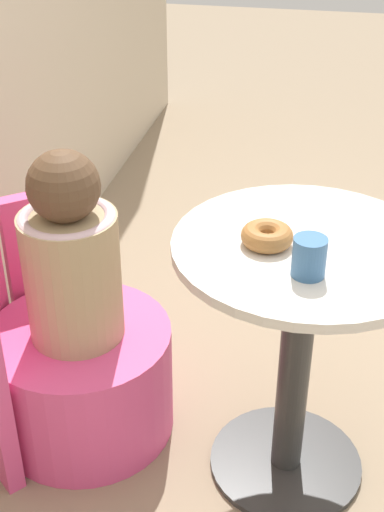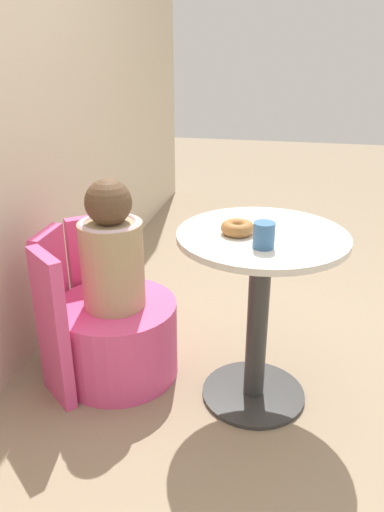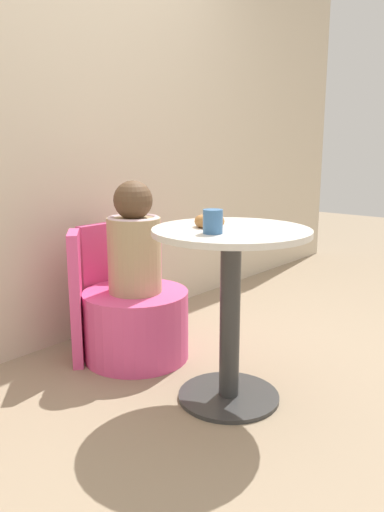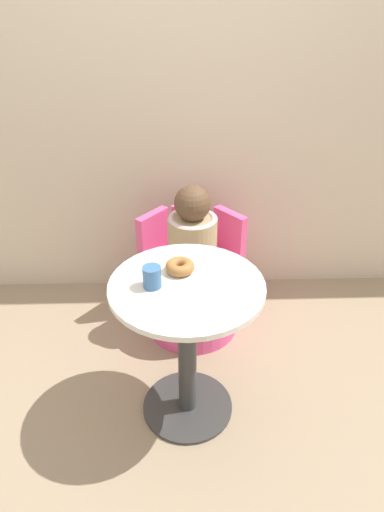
% 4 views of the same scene
% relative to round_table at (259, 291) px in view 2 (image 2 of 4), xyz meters
% --- Properties ---
extents(ground_plane, '(12.00, 12.00, 0.00)m').
position_rel_round_table_xyz_m(ground_plane, '(-0.03, -0.03, -0.50)').
color(ground_plane, gray).
extents(round_table, '(0.64, 0.64, 0.74)m').
position_rel_round_table_xyz_m(round_table, '(0.00, 0.00, 0.00)').
color(round_table, '#333333').
rests_on(round_table, ground_plane).
extents(tub_chair, '(0.53, 0.53, 0.35)m').
position_rel_round_table_xyz_m(tub_chair, '(0.04, 0.62, -0.33)').
color(tub_chair, '#E54C8C').
rests_on(tub_chair, ground_plane).
extents(booth_backrest, '(0.63, 0.23, 0.66)m').
position_rel_round_table_xyz_m(booth_backrest, '(0.04, 0.84, -0.17)').
color(booth_backrest, '#E54C8C').
rests_on(booth_backrest, ground_plane).
extents(child_figure, '(0.26, 0.26, 0.55)m').
position_rel_round_table_xyz_m(child_figure, '(0.04, 0.62, 0.10)').
color(child_figure, tan).
rests_on(child_figure, tub_chair).
extents(donut, '(0.12, 0.12, 0.05)m').
position_rel_round_table_xyz_m(donut, '(-0.03, 0.09, 0.26)').
color(donut, '#9E6633').
rests_on(donut, round_table).
extents(cup, '(0.08, 0.08, 0.09)m').
position_rel_round_table_xyz_m(cup, '(-0.14, -0.01, 0.28)').
color(cup, '#386699').
rests_on(cup, round_table).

